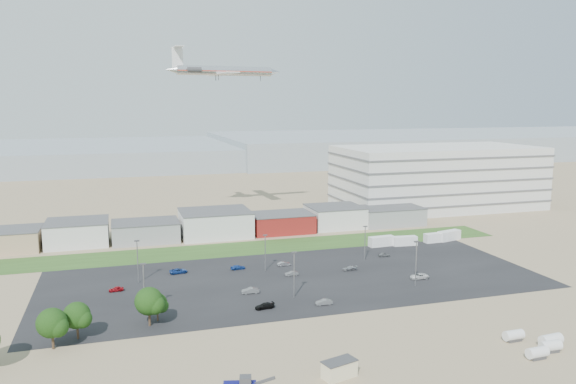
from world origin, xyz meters
name	(u,v)px	position (x,y,z in m)	size (l,w,h in m)	color
ground	(302,309)	(0.00, 0.00, 0.00)	(700.00, 700.00, 0.00)	#947B5E
parking_lot	(295,279)	(5.00, 20.00, 0.01)	(120.00, 50.00, 0.01)	black
grass_strip	(246,248)	(0.00, 52.00, 0.01)	(160.00, 16.00, 0.02)	#2F4E1D
hills_backdrop	(221,154)	(40.00, 315.00, 4.50)	(700.00, 200.00, 9.00)	gray
building_row	(181,225)	(-17.00, 71.00, 4.00)	(170.00, 20.00, 8.00)	silver
parking_garage	(437,177)	(90.00, 95.00, 12.50)	(80.00, 40.00, 25.00)	silver
portable_shed	(339,369)	(-3.60, -29.60, 1.39)	(5.50, 2.86, 2.77)	beige
storage_tank_nw	(514,335)	(31.64, -26.11, 1.09)	(3.64, 1.82, 2.18)	silver
storage_tank_ne	(551,340)	(36.35, -29.98, 1.22)	(4.06, 2.03, 2.44)	silver
storage_tank_sw	(537,352)	(30.65, -33.27, 1.10)	(3.65, 1.83, 2.19)	silver
storage_tank_se	(550,346)	(34.67, -31.78, 1.11)	(3.69, 1.85, 2.21)	silver
box_trailer_a	(381,241)	(39.43, 42.74, 1.48)	(7.87, 2.46, 2.95)	silver
box_trailer_b	(405,241)	(46.56, 41.46, 1.38)	(7.37, 2.30, 2.76)	silver
box_trailer_c	(436,238)	(57.65, 42.29, 1.39)	(7.43, 2.32, 2.78)	silver
box_trailer_d	(449,236)	(62.92, 43.14, 1.51)	(8.08, 2.52, 3.03)	silver
tree_left	(52,326)	(-47.50, -5.56, 4.19)	(5.59, 5.59, 8.39)	black
tree_mid	(77,318)	(-43.65, -2.25, 3.93)	(5.24, 5.24, 7.85)	black
tree_right	(149,304)	(-30.79, 0.16, 4.35)	(5.80, 5.80, 8.70)	black
tree_near	(157,305)	(-29.14, 2.21, 3.19)	(4.26, 4.26, 6.39)	black
lightpole_front_l	(144,289)	(-31.34, 7.14, 5.26)	(1.24, 0.52, 10.53)	slate
lightpole_front_m	(294,275)	(0.66, 7.33, 5.19)	(1.22, 0.51, 10.38)	slate
lightpole_front_r	(416,264)	(30.35, 6.66, 5.39)	(1.27, 0.53, 10.77)	slate
lightpole_back_l	(138,262)	(-31.83, 28.00, 5.18)	(1.22, 0.51, 10.37)	slate
lightpole_back_m	(265,253)	(-0.34, 28.54, 4.72)	(1.11, 0.46, 9.44)	slate
lightpole_back_r	(365,243)	(28.16, 30.18, 4.77)	(1.12, 0.47, 9.53)	slate
airliner	(225,71)	(3.15, 98.33, 54.01)	(42.54, 29.00, 12.57)	silver
parked_car_0	(419,276)	(33.95, 11.12, 0.64)	(2.11, 4.58, 1.27)	silver
parked_car_3	(265,306)	(-7.30, 2.57, 0.60)	(1.68, 4.13, 1.20)	black
parked_car_4	(250,291)	(-7.95, 12.76, 0.66)	(1.39, 3.98, 1.31)	#595B5E
parked_car_5	(116,289)	(-36.96, 22.99, 0.56)	(1.32, 3.29, 1.12)	maroon
parked_car_6	(238,267)	(-6.81, 31.75, 0.56)	(1.56, 3.83, 1.11)	navy
parked_car_7	(292,273)	(4.90, 22.68, 0.55)	(1.16, 3.32, 1.09)	#595B5E
parked_car_8	(384,255)	(34.96, 31.85, 0.56)	(1.32, 3.28, 1.12)	#595B5E
parked_car_9	(178,271)	(-21.88, 32.78, 0.62)	(2.05, 4.44, 1.24)	navy
parked_car_11	(284,264)	(5.46, 31.23, 0.56)	(1.20, 3.43, 1.13)	#A5A5AA
parked_car_12	(350,268)	(20.47, 22.51, 0.55)	(1.55, 3.80, 1.10)	#A5A5AA
parked_car_13	(324,302)	(5.36, 1.10, 0.60)	(1.27, 3.64, 1.20)	#595B5E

